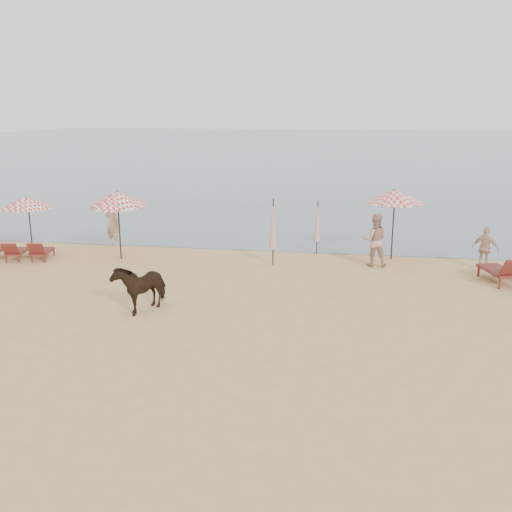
{
  "coord_description": "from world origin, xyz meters",
  "views": [
    {
      "loc": [
        2.76,
        -11.97,
        5.55
      ],
      "look_at": [
        0.0,
        5.0,
        1.1
      ],
      "focal_mm": 40.0,
      "sensor_mm": 36.0,
      "label": 1
    }
  ],
  "objects": [
    {
      "name": "sea",
      "position": [
        0.0,
        80.0,
        0.0
      ],
      "size": [
        160.0,
        140.0,
        0.06
      ],
      "primitive_type": "cube",
      "color": "#51606B",
      "rests_on": "ground"
    },
    {
      "name": "umbrella_open_left_a",
      "position": [
        -9.33,
        7.95,
        2.09
      ],
      "size": [
        2.04,
        2.04,
        2.33
      ],
      "rotation": [
        0.0,
        0.0,
        -0.06
      ],
      "color": "black",
      "rests_on": "ground"
    },
    {
      "name": "beachgoer_right_a",
      "position": [
        3.78,
        8.49,
        0.96
      ],
      "size": [
        0.95,
        0.75,
        1.92
      ],
      "primitive_type": "imported",
      "rotation": [
        0.0,
        0.0,
        3.17
      ],
      "color": "tan",
      "rests_on": "ground"
    },
    {
      "name": "beachgoer_left",
      "position": [
        -6.86,
        9.99,
        0.96
      ],
      "size": [
        0.81,
        0.67,
        1.91
      ],
      "primitive_type": "imported",
      "rotation": [
        0.0,
        0.0,
        2.79
      ],
      "color": "tan",
      "rests_on": "ground"
    },
    {
      "name": "umbrella_open_right",
      "position": [
        4.47,
        9.53,
        2.42
      ],
      "size": [
        2.2,
        2.2,
        2.69
      ],
      "rotation": [
        0.0,
        0.0,
        -0.43
      ],
      "color": "black",
      "rests_on": "ground"
    },
    {
      "name": "umbrella_closed_right",
      "position": [
        0.13,
        8.05,
        1.51
      ],
      "size": [
        0.3,
        0.3,
        2.46
      ],
      "rotation": [
        0.0,
        0.0,
        -0.16
      ],
      "color": "black",
      "rests_on": "ground"
    },
    {
      "name": "umbrella_open_left_b",
      "position": [
        -5.7,
        7.95,
        2.33
      ],
      "size": [
        2.11,
        2.15,
        2.69
      ],
      "rotation": [
        0.0,
        0.0,
        -0.4
      ],
      "color": "black",
      "rests_on": "ground"
    },
    {
      "name": "cow",
      "position": [
        -2.94,
        2.68,
        0.7
      ],
      "size": [
        1.34,
        1.82,
        1.4
      ],
      "primitive_type": "imported",
      "rotation": [
        0.0,
        0.0,
        -0.4
      ],
      "color": "black",
      "rests_on": "ground"
    },
    {
      "name": "lounger_cluster_left",
      "position": [
        -9.51,
        7.07,
        0.38
      ],
      "size": [
        2.68,
        1.87,
        0.54
      ],
      "rotation": [
        0.0,
        0.0,
        0.18
      ],
      "color": "maroon",
      "rests_on": "ground"
    },
    {
      "name": "umbrella_closed_left",
      "position": [
        1.62,
        9.95,
        1.3
      ],
      "size": [
        0.26,
        0.26,
        2.12
      ],
      "rotation": [
        0.0,
        0.0,
        0.26
      ],
      "color": "black",
      "rests_on": "ground"
    },
    {
      "name": "ground",
      "position": [
        0.0,
        0.0,
        0.0
      ],
      "size": [
        120.0,
        120.0,
        0.0
      ],
      "primitive_type": "plane",
      "color": "tan",
      "rests_on": "ground"
    },
    {
      "name": "beachgoer_right_b",
      "position": [
        7.63,
        8.66,
        0.77
      ],
      "size": [
        0.97,
        0.74,
        1.54
      ],
      "primitive_type": "imported",
      "rotation": [
        0.0,
        0.0,
        2.67
      ],
      "color": "tan",
      "rests_on": "ground"
    }
  ]
}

